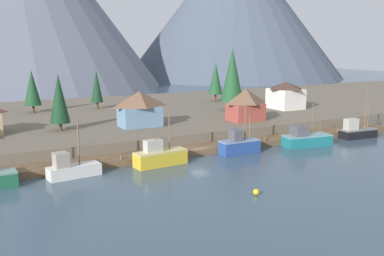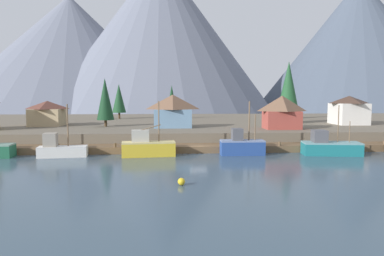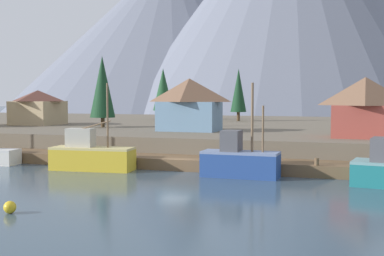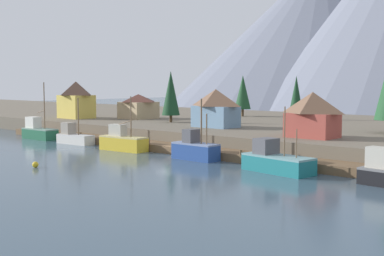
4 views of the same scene
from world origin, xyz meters
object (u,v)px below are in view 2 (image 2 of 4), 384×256
object	(u,v)px
fishing_boat_blue	(242,145)
house_tan	(48,113)
fishing_boat_yellow	(148,147)
house_red	(282,112)
conifer_near_right	(172,99)
fishing_boat_white	(60,149)
house_white	(349,110)
channel_buoy	(181,182)
conifer_near_left	(105,99)
house_blue	(173,111)
conifer_mid_left	(119,98)
conifer_mid_right	(287,96)
fishing_boat_teal	(330,147)
conifer_back_left	(288,88)

from	to	relation	value
fishing_boat_blue	house_tan	distance (m)	40.00
fishing_boat_yellow	house_red	bearing A→B (deg)	22.72
fishing_boat_yellow	conifer_near_right	bearing A→B (deg)	79.33
fishing_boat_white	house_white	world-z (taller)	house_white
fishing_boat_blue	channel_buoy	bearing A→B (deg)	-118.19
fishing_boat_yellow	house_white	size ratio (longest dim) A/B	1.10
house_red	conifer_near_left	distance (m)	32.54
house_blue	conifer_mid_left	xyz separation A→B (m)	(-13.28, 24.83, 1.99)
conifer_mid_right	fishing_boat_yellow	bearing A→B (deg)	-129.94
house_red	house_white	xyz separation A→B (m)	(16.61, 8.76, -0.05)
conifer_mid_left	channel_buoy	bearing A→B (deg)	-76.35
house_blue	fishing_boat_yellow	bearing A→B (deg)	-102.77
fishing_boat_white	fishing_boat_teal	distance (m)	37.62
house_white	channel_buoy	bearing A→B (deg)	-133.30
house_white	fishing_boat_blue	bearing A→B (deg)	-141.63
fishing_boat_white	conifer_mid_right	world-z (taller)	conifer_mid_right
conifer_near_right	channel_buoy	size ratio (longest dim) A/B	11.94
fishing_boat_blue	house_blue	size ratio (longest dim) A/B	1.07
house_white	fishing_boat_teal	bearing A→B (deg)	-122.41
fishing_boat_blue	house_blue	world-z (taller)	house_blue
fishing_boat_white	channel_buoy	world-z (taller)	fishing_boat_white
fishing_boat_yellow	channel_buoy	xyz separation A→B (m)	(4.21, -16.24, -0.92)
fishing_boat_white	fishing_boat_teal	world-z (taller)	fishing_boat_white
conifer_near_left	house_blue	bearing A→B (deg)	-12.16
fishing_boat_yellow	conifer_mid_right	world-z (taller)	conifer_mid_right
conifer_mid_right	conifer_back_left	world-z (taller)	conifer_back_left
fishing_boat_white	house_red	world-z (taller)	house_red
conifer_back_left	channel_buoy	distance (m)	48.51
conifer_near_right	conifer_mid_right	size ratio (longest dim) A/B	0.89
fishing_boat_white	house_red	xyz separation A→B (m)	(34.67, 12.21, 4.39)
fishing_boat_blue	conifer_mid_left	bearing A→B (deg)	119.96
house_tan	conifer_mid_right	bearing A→B (deg)	18.10
fishing_boat_yellow	fishing_boat_teal	distance (m)	25.72
fishing_boat_white	house_red	bearing A→B (deg)	13.11
fishing_boat_teal	channel_buoy	bearing A→B (deg)	-135.94
house_red	conifer_near_left	world-z (taller)	conifer_near_left
house_blue	conifer_near_right	distance (m)	24.39
house_blue	house_red	bearing A→B (deg)	-10.87
house_tan	house_white	bearing A→B (deg)	-0.22
conifer_near_left	conifer_back_left	distance (m)	37.69
conifer_mid_left	house_white	bearing A→B (deg)	-21.93
fishing_boat_teal	fishing_boat_blue	bearing A→B (deg)	-176.22
fishing_boat_blue	house_tan	world-z (taller)	fishing_boat_blue
fishing_boat_white	fishing_boat_teal	xyz separation A→B (m)	(37.61, -0.56, 0.08)
fishing_boat_blue	conifer_mid_right	distance (m)	43.24
fishing_boat_yellow	conifer_near_left	bearing A→B (deg)	110.10
fishing_boat_yellow	conifer_mid_right	distance (m)	50.85
fishing_boat_white	house_white	xyz separation A→B (m)	(51.29, 20.97, 4.34)
conifer_near_left	conifer_back_left	bearing A→B (deg)	9.44
conifer_mid_left	conifer_near_right	bearing A→B (deg)	-2.21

